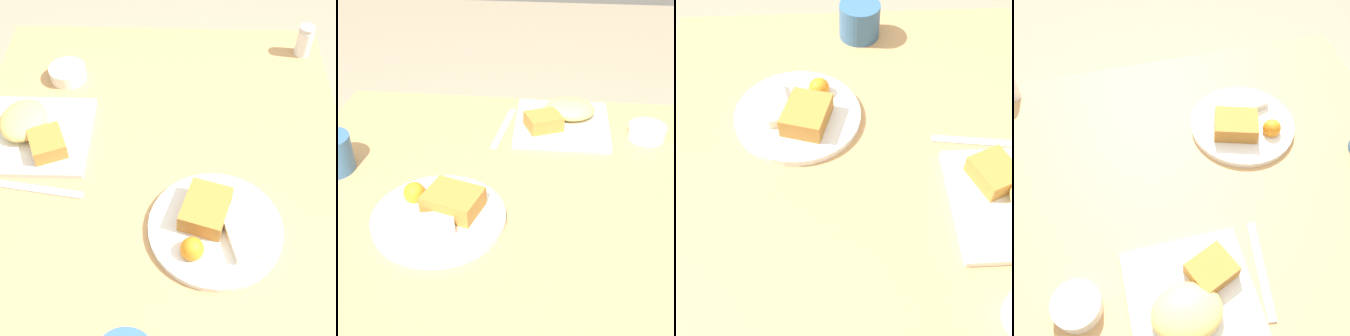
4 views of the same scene
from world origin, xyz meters
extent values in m
plane|color=gray|center=(0.00, 0.00, 0.00)|extent=(8.00, 8.00, 0.00)
cube|color=tan|center=(0.00, 0.00, 0.68)|extent=(1.02, 0.84, 0.04)
cylinder|color=#9F7649|center=(0.45, -0.36, 0.33)|extent=(0.05, 0.05, 0.67)
cylinder|color=#9F7649|center=(0.45, 0.36, 0.33)|extent=(0.05, 0.05, 0.67)
cube|color=#B77A33|center=(-0.04, -0.23, 0.73)|extent=(0.10, 0.10, 0.04)
cylinder|color=white|center=(0.15, 0.12, 0.71)|extent=(0.26, 0.26, 0.01)
cube|color=#B77A33|center=(0.12, 0.10, 0.74)|extent=(0.12, 0.11, 0.04)
cube|color=beige|center=(0.17, 0.16, 0.73)|extent=(0.12, 0.08, 0.02)
sphere|color=orange|center=(0.20, 0.07, 0.73)|extent=(0.04, 0.04, 0.04)
cube|color=silver|center=(0.06, -0.24, 0.70)|extent=(0.05, 0.20, 0.00)
cylinder|color=#386693|center=(0.42, -0.03, 0.74)|extent=(0.10, 0.10, 0.08)
camera|label=1|loc=(0.62, 0.04, 1.47)|focal=50.00mm
camera|label=2|loc=(-0.05, 0.78, 1.29)|focal=50.00mm
camera|label=3|loc=(-0.53, 0.06, 1.39)|focal=50.00mm
camera|label=4|loc=(-0.16, -0.49, 1.44)|focal=42.00mm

